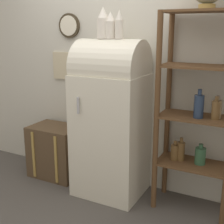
% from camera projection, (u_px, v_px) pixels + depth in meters
% --- Properties ---
extents(ground_plane, '(12.00, 12.00, 0.00)m').
position_uv_depth(ground_plane, '(98.00, 202.00, 3.08)').
color(ground_plane, '#4C4742').
extents(wall_back, '(7.00, 0.09, 2.70)m').
position_uv_depth(wall_back, '(124.00, 60.00, 3.23)').
color(wall_back, beige).
rests_on(wall_back, ground_plane).
extents(refrigerator, '(0.67, 0.60, 1.57)m').
position_uv_depth(refrigerator, '(111.00, 117.00, 3.10)').
color(refrigerator, silver).
rests_on(refrigerator, ground_plane).
extents(suitcase_trunk, '(0.57, 0.42, 0.59)m').
position_uv_depth(suitcase_trunk, '(56.00, 151.00, 3.60)').
color(suitcase_trunk, brown).
rests_on(suitcase_trunk, ground_plane).
extents(shelf_unit, '(0.68, 0.37, 1.81)m').
position_uv_depth(shelf_unit, '(197.00, 109.00, 2.76)').
color(shelf_unit, brown).
rests_on(shelf_unit, ground_plane).
extents(vase_left, '(0.12, 0.12, 0.29)m').
position_uv_depth(vase_left, '(103.00, 24.00, 2.91)').
color(vase_left, silver).
rests_on(vase_left, refrigerator).
extents(vase_center, '(0.10, 0.10, 0.24)m').
position_uv_depth(vase_center, '(110.00, 26.00, 2.89)').
color(vase_center, silver).
rests_on(vase_center, refrigerator).
extents(vase_right, '(0.08, 0.08, 0.26)m').
position_uv_depth(vase_right, '(119.00, 25.00, 2.83)').
color(vase_right, silver).
rests_on(vase_right, refrigerator).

